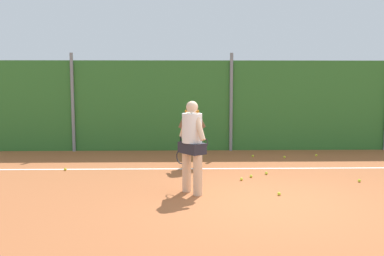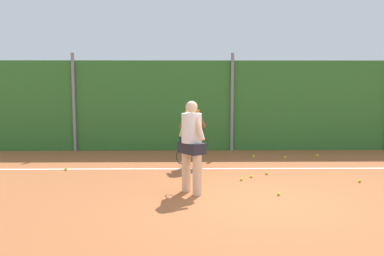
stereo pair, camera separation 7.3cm
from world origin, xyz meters
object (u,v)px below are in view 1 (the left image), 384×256
(tennis_ball_5, at_px, (266,173))
(tennis_ball_7, at_px, (251,176))
(tennis_ball_2, at_px, (285,157))
(tennis_ball_6, at_px, (279,194))
(player_foreground_near, at_px, (192,142))
(player_midcourt, at_px, (192,130))
(tennis_ball_0, at_px, (65,169))
(tennis_ball_9, at_px, (253,156))
(tennis_ball_8, at_px, (359,181))
(tennis_ball_4, at_px, (241,179))
(tennis_ball_1, at_px, (316,155))

(tennis_ball_5, relative_size, tennis_ball_7, 1.00)
(tennis_ball_2, relative_size, tennis_ball_6, 1.00)
(tennis_ball_7, bearing_deg, player_foreground_near, -136.53)
(player_midcourt, bearing_deg, player_foreground_near, -100.81)
(tennis_ball_7, bearing_deg, tennis_ball_0, 169.17)
(tennis_ball_0, height_order, tennis_ball_9, same)
(tennis_ball_7, relative_size, tennis_ball_8, 1.00)
(tennis_ball_4, relative_size, tennis_ball_8, 1.00)
(tennis_ball_8, bearing_deg, tennis_ball_1, 89.82)
(tennis_ball_5, height_order, tennis_ball_9, same)
(player_foreground_near, height_order, tennis_ball_7, player_foreground_near)
(tennis_ball_1, height_order, tennis_ball_5, same)
(tennis_ball_7, xyz_separation_m, tennis_ball_9, (0.45, 2.53, 0.00))
(tennis_ball_2, distance_m, tennis_ball_4, 3.06)
(tennis_ball_0, relative_size, tennis_ball_5, 1.00)
(tennis_ball_2, xyz_separation_m, tennis_ball_4, (-1.57, -2.62, 0.00))
(tennis_ball_1, relative_size, tennis_ball_7, 1.00)
(tennis_ball_9, bearing_deg, tennis_ball_1, 2.40)
(tennis_ball_0, bearing_deg, player_midcourt, 6.52)
(tennis_ball_9, bearing_deg, tennis_ball_4, -104.14)
(tennis_ball_0, distance_m, tennis_ball_2, 5.91)
(player_midcourt, relative_size, tennis_ball_7, 25.22)
(tennis_ball_9, bearing_deg, player_midcourt, -142.86)
(player_foreground_near, relative_size, tennis_ball_7, 27.39)
(tennis_ball_0, relative_size, tennis_ball_9, 1.00)
(tennis_ball_0, xyz_separation_m, tennis_ball_1, (6.69, 1.76, 0.00))
(player_midcourt, distance_m, tennis_ball_6, 3.27)
(tennis_ball_6, height_order, tennis_ball_8, same)
(player_foreground_near, xyz_separation_m, tennis_ball_0, (-3.04, 2.14, -0.98))
(tennis_ball_5, xyz_separation_m, tennis_ball_6, (-0.10, -1.81, 0.00))
(tennis_ball_0, height_order, tennis_ball_7, same)
(player_foreground_near, relative_size, tennis_ball_6, 27.39)
(tennis_ball_1, xyz_separation_m, tennis_ball_6, (-1.98, -4.11, 0.00))
(player_foreground_near, distance_m, tennis_ball_6, 1.95)
(tennis_ball_7, distance_m, tennis_ball_9, 2.57)
(player_midcourt, bearing_deg, tennis_ball_1, 11.95)
(player_midcourt, height_order, tennis_ball_6, player_midcourt)
(player_foreground_near, bearing_deg, tennis_ball_4, -84.13)
(tennis_ball_7, xyz_separation_m, tennis_ball_8, (2.28, -0.48, 0.00))
(tennis_ball_2, height_order, tennis_ball_7, same)
(tennis_ball_4, xyz_separation_m, tennis_ball_8, (2.53, -0.20, 0.00))
(player_midcourt, distance_m, tennis_ball_2, 3.00)
(tennis_ball_6, distance_m, tennis_ball_8, 2.22)
(tennis_ball_1, height_order, tennis_ball_9, same)
(tennis_ball_2, height_order, tennis_ball_9, same)
(tennis_ball_4, relative_size, tennis_ball_6, 1.00)
(tennis_ball_2, bearing_deg, tennis_ball_1, 14.69)
(player_midcourt, relative_size, tennis_ball_8, 25.22)
(tennis_ball_6, height_order, tennis_ball_9, same)
(player_midcourt, distance_m, tennis_ball_0, 3.24)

